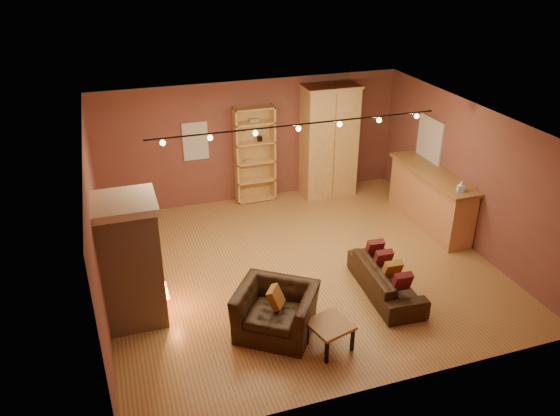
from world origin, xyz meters
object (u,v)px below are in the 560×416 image
object	(u,v)px
bookcase	(254,153)
armchair	(276,304)
loveseat	(386,274)
fireplace	(131,261)
armoire	(329,141)
bar_counter	(430,198)
coffee_table	(330,327)

from	to	relation	value
bookcase	armchair	xyz separation A→B (m)	(-1.03, -4.80, -0.62)
bookcase	loveseat	xyz separation A→B (m)	(1.11, -4.40, -0.77)
fireplace	armoire	xyz separation A→B (m)	(4.80, 3.51, 0.26)
bar_counter	bookcase	bearing A→B (deg)	143.03
loveseat	armoire	bearing A→B (deg)	-5.04
loveseat	armchair	xyz separation A→B (m)	(-2.14, -0.40, 0.14)
bar_counter	armchair	bearing A→B (deg)	-150.39
armchair	fireplace	bearing A→B (deg)	-172.86
coffee_table	armchair	bearing A→B (deg)	137.00
fireplace	bookcase	xyz separation A→B (m)	(3.05, 3.73, 0.08)
fireplace	bookcase	size ratio (longest dim) A/B	0.94
loveseat	coffee_table	size ratio (longest dim) A/B	2.61
loveseat	coffee_table	bearing A→B (deg)	127.99
bookcase	armoire	xyz separation A→B (m)	(1.76, -0.22, 0.18)
bookcase	armoire	bearing A→B (deg)	-7.05
bar_counter	armoire	bearing A→B (deg)	123.33
armoire	bar_counter	distance (m)	2.71
bookcase	loveseat	world-z (taller)	bookcase
armchair	armoire	bearing A→B (deg)	93.80
fireplace	loveseat	bearing A→B (deg)	-9.12
bookcase	coffee_table	world-z (taller)	bookcase
loveseat	armchair	size ratio (longest dim) A/B	1.33
fireplace	loveseat	world-z (taller)	fireplace
bar_counter	loveseat	world-z (taller)	bar_counter
bar_counter	loveseat	bearing A→B (deg)	-136.25
bookcase	armchair	size ratio (longest dim) A/B	1.59
fireplace	loveseat	size ratio (longest dim) A/B	1.13
coffee_table	bookcase	bearing A→B (deg)	86.04
bar_counter	loveseat	xyz separation A→B (m)	(-2.08, -1.99, -0.24)
armoire	bar_counter	world-z (taller)	armoire
loveseat	coffee_table	world-z (taller)	loveseat
bookcase	coffee_table	size ratio (longest dim) A/B	3.13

